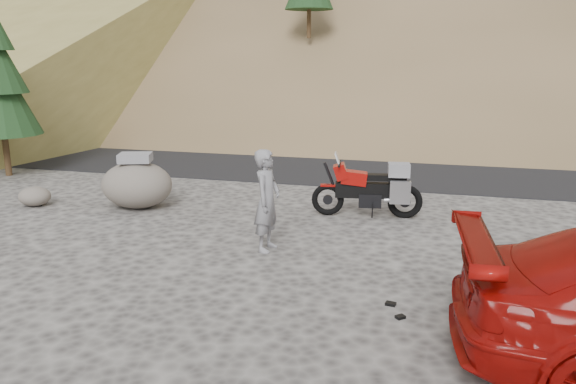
# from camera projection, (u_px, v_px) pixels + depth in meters

# --- Properties ---
(ground) EXTENTS (140.00, 140.00, 0.00)m
(ground) POSITION_uv_depth(u_px,v_px,m) (347.00, 261.00, 9.84)
(ground) COLOR #3D3A38
(ground) RESTS_ON ground
(road) EXTENTS (120.00, 7.00, 0.05)m
(road) POSITION_uv_depth(u_px,v_px,m) (392.00, 166.00, 18.28)
(road) COLOR black
(road) RESTS_ON ground
(motorcycle) EXTENTS (2.45, 0.92, 1.46)m
(motorcycle) POSITION_uv_depth(u_px,v_px,m) (372.00, 189.00, 12.41)
(motorcycle) COLOR black
(motorcycle) RESTS_ON ground
(man) EXTENTS (0.51, 0.72, 1.88)m
(man) POSITION_uv_depth(u_px,v_px,m) (268.00, 249.00, 10.43)
(man) COLOR gray
(man) RESTS_ON ground
(boulder) EXTENTS (1.84, 1.61, 1.27)m
(boulder) POSITION_uv_depth(u_px,v_px,m) (137.00, 184.00, 13.19)
(boulder) COLOR #5D5850
(boulder) RESTS_ON ground
(small_rock) EXTENTS (0.98, 0.94, 0.46)m
(small_rock) POSITION_uv_depth(u_px,v_px,m) (35.00, 196.00, 13.42)
(small_rock) COLOR #5D5850
(small_rock) RESTS_ON ground
(gear_blue_mat) EXTENTS (0.49, 0.20, 0.20)m
(gear_blue_mat) POSITION_uv_depth(u_px,v_px,m) (531.00, 292.00, 8.32)
(gear_blue_mat) COLOR #1A479E
(gear_blue_mat) RESTS_ON ground
(gear_bottle) EXTENTS (0.11, 0.11, 0.25)m
(gear_bottle) POSITION_uv_depth(u_px,v_px,m) (509.00, 304.00, 7.86)
(gear_bottle) COLOR #1A479E
(gear_bottle) RESTS_ON ground
(gear_glove_a) EXTENTS (0.16, 0.13, 0.04)m
(gear_glove_a) POSITION_uv_depth(u_px,v_px,m) (391.00, 304.00, 8.10)
(gear_glove_a) COLOR black
(gear_glove_a) RESTS_ON ground
(gear_glove_b) EXTENTS (0.16, 0.16, 0.04)m
(gear_glove_b) POSITION_uv_depth(u_px,v_px,m) (400.00, 317.00, 7.69)
(gear_glove_b) COLOR black
(gear_glove_b) RESTS_ON ground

